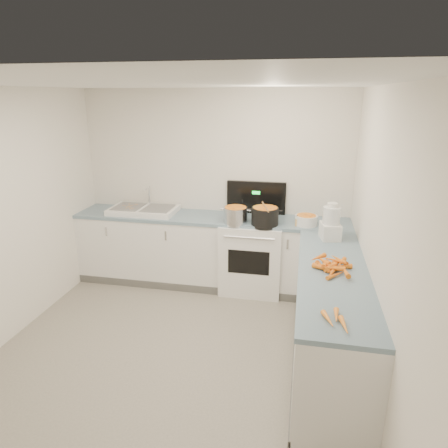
% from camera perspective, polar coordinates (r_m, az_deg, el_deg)
% --- Properties ---
extents(floor, '(3.50, 4.00, 0.00)m').
position_cam_1_polar(floor, '(4.04, -7.69, -18.96)').
color(floor, gray).
rests_on(floor, ground).
extents(ceiling, '(3.50, 4.00, 0.00)m').
position_cam_1_polar(ceiling, '(3.24, -9.62, 19.18)').
color(ceiling, silver).
rests_on(ceiling, ground).
extents(wall_back, '(3.50, 0.00, 2.50)m').
position_cam_1_polar(wall_back, '(5.29, -1.27, 5.22)').
color(wall_back, silver).
rests_on(wall_back, ground).
extents(wall_right, '(0.00, 4.00, 2.50)m').
position_cam_1_polar(wall_right, '(3.31, 21.39, -4.01)').
color(wall_right, silver).
rests_on(wall_right, ground).
extents(counter_back, '(3.50, 0.62, 0.94)m').
position_cam_1_polar(counter_back, '(5.24, -1.92, -3.84)').
color(counter_back, white).
rests_on(counter_back, ground).
extents(counter_right, '(0.62, 2.20, 0.94)m').
position_cam_1_polar(counter_right, '(3.87, 14.87, -12.87)').
color(counter_right, white).
rests_on(counter_right, ground).
extents(stove, '(0.76, 0.65, 1.36)m').
position_cam_1_polar(stove, '(5.14, 4.04, -4.30)').
color(stove, white).
rests_on(stove, ground).
extents(sink, '(0.86, 0.52, 0.31)m').
position_cam_1_polar(sink, '(5.35, -11.41, 2.00)').
color(sink, white).
rests_on(sink, counter_back).
extents(steel_pot, '(0.31, 0.31, 0.21)m').
position_cam_1_polar(steel_pot, '(4.82, 1.65, 1.19)').
color(steel_pot, silver).
rests_on(steel_pot, stove).
extents(black_pot, '(0.39, 0.39, 0.23)m').
position_cam_1_polar(black_pot, '(4.77, 5.87, 1.02)').
color(black_pot, black).
rests_on(black_pot, stove).
extents(wooden_spoon, '(0.13, 0.43, 0.02)m').
position_cam_1_polar(wooden_spoon, '(4.73, 5.92, 2.46)').
color(wooden_spoon, '#AD7A47').
rests_on(wooden_spoon, black_pot).
extents(mixing_bowl, '(0.34, 0.34, 0.12)m').
position_cam_1_polar(mixing_bowl, '(4.83, 11.67, 0.53)').
color(mixing_bowl, white).
rests_on(mixing_bowl, counter_back).
extents(extract_bottle, '(0.04, 0.04, 0.10)m').
position_cam_1_polar(extract_bottle, '(4.80, 10.40, 0.36)').
color(extract_bottle, '#593319').
rests_on(extract_bottle, counter_back).
extents(spice_jar, '(0.05, 0.05, 0.09)m').
position_cam_1_polar(spice_jar, '(4.79, 10.41, 0.25)').
color(spice_jar, '#E5B266').
rests_on(spice_jar, counter_back).
extents(food_processor, '(0.23, 0.27, 0.40)m').
position_cam_1_polar(food_processor, '(4.40, 15.01, 0.05)').
color(food_processor, white).
rests_on(food_processor, counter_right).
extents(carrot_pile, '(0.38, 0.49, 0.09)m').
position_cam_1_polar(carrot_pile, '(3.68, 15.15, -5.84)').
color(carrot_pile, orange).
rests_on(carrot_pile, counter_right).
extents(peeled_carrots, '(0.18, 0.30, 0.04)m').
position_cam_1_polar(peeled_carrots, '(2.89, 15.72, -13.05)').
color(peeled_carrots, orange).
rests_on(peeled_carrots, counter_right).
extents(peelings, '(0.22, 0.25, 0.01)m').
position_cam_1_polar(peelings, '(5.42, -13.34, 2.51)').
color(peelings, tan).
rests_on(peelings, sink).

